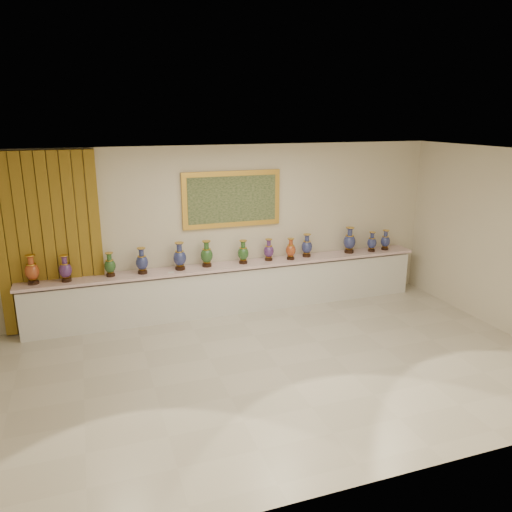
{
  "coord_description": "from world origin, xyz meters",
  "views": [
    {
      "loc": [
        -2.43,
        -6.02,
        3.49
      ],
      "look_at": [
        0.24,
        1.7,
        1.18
      ],
      "focal_mm": 35.0,
      "sensor_mm": 36.0,
      "label": 1
    }
  ],
  "objects": [
    {
      "name": "counter",
      "position": [
        0.0,
        2.27,
        0.44
      ],
      "size": [
        7.28,
        0.48,
        0.9
      ],
      "color": "white",
      "rests_on": "ground"
    },
    {
      "name": "vase_12",
      "position": [
        3.16,
        2.23,
        1.08
      ],
      "size": [
        0.23,
        0.23,
        0.4
      ],
      "rotation": [
        0.0,
        0.0,
        0.28
      ],
      "color": "black",
      "rests_on": "counter"
    },
    {
      "name": "vase_7",
      "position": [
        0.69,
        2.28,
        1.08
      ],
      "size": [
        0.25,
        0.25,
        0.41
      ],
      "rotation": [
        0.0,
        0.0,
        0.41
      ],
      "color": "black",
      "rests_on": "counter"
    },
    {
      "name": "vase_4",
      "position": [
        -0.97,
        2.25,
        1.12
      ],
      "size": [
        0.29,
        0.29,
        0.49
      ],
      "rotation": [
        0.0,
        0.0,
        0.37
      ],
      "color": "black",
      "rests_on": "counter"
    },
    {
      "name": "vase_1",
      "position": [
        -2.83,
        2.22,
        1.1
      ],
      "size": [
        0.22,
        0.22,
        0.44
      ],
      "rotation": [
        0.0,
        0.0,
        -0.1
      ],
      "color": "black",
      "rests_on": "counter"
    },
    {
      "name": "vase_10",
      "position": [
        2.37,
        2.27,
        1.13
      ],
      "size": [
        0.25,
        0.25,
        0.5
      ],
      "rotation": [
        0.0,
        0.0,
        0.07
      ],
      "color": "black",
      "rests_on": "counter"
    },
    {
      "name": "vase_9",
      "position": [
        1.46,
        2.28,
        1.1
      ],
      "size": [
        0.25,
        0.25,
        0.44
      ],
      "rotation": [
        0.0,
        0.0,
        0.24
      ],
      "color": "black",
      "rests_on": "counter"
    },
    {
      "name": "vase_8",
      "position": [
        1.1,
        2.21,
        1.08
      ],
      "size": [
        0.24,
        0.24,
        0.4
      ],
      "rotation": [
        0.0,
        0.0,
        0.41
      ],
      "color": "black",
      "rests_on": "counter"
    },
    {
      "name": "label_card",
      "position": [
        -1.15,
        2.13,
        0.9
      ],
      "size": [
        0.1,
        0.06,
        0.0
      ],
      "primitive_type": "cube",
      "color": "white",
      "rests_on": "counter"
    },
    {
      "name": "vase_11",
      "position": [
        2.83,
        2.21,
        1.08
      ],
      "size": [
        0.18,
        0.18,
        0.39
      ],
      "rotation": [
        0.0,
        0.0,
        -0.01
      ],
      "color": "black",
      "rests_on": "counter"
    },
    {
      "name": "vase_5",
      "position": [
        -0.48,
        2.28,
        1.11
      ],
      "size": [
        0.23,
        0.23,
        0.47
      ],
      "rotation": [
        0.0,
        0.0,
        -0.06
      ],
      "color": "black",
      "rests_on": "counter"
    },
    {
      "name": "vase_3",
      "position": [
        -1.61,
        2.24,
        1.1
      ],
      "size": [
        0.25,
        0.25,
        0.45
      ],
      "rotation": [
        0.0,
        0.0,
        0.22
      ],
      "color": "black",
      "rests_on": "counter"
    },
    {
      "name": "room",
      "position": [
        -2.54,
        2.44,
        1.59
      ],
      "size": [
        8.0,
        8.0,
        8.0
      ],
      "color": "beige",
      "rests_on": "ground"
    },
    {
      "name": "vase_2",
      "position": [
        -2.13,
        2.27,
        1.08
      ],
      "size": [
        0.24,
        0.24,
        0.41
      ],
      "rotation": [
        0.0,
        0.0,
        -0.3
      ],
      "color": "black",
      "rests_on": "counter"
    },
    {
      "name": "vase_6",
      "position": [
        0.19,
        2.25,
        1.09
      ],
      "size": [
        0.21,
        0.21,
        0.43
      ],
      "rotation": [
        0.0,
        0.0,
        0.05
      ],
      "color": "black",
      "rests_on": "counter"
    },
    {
      "name": "vase_0",
      "position": [
        -3.32,
        2.26,
        1.11
      ],
      "size": [
        0.25,
        0.25,
        0.48
      ],
      "rotation": [
        0.0,
        0.0,
        0.15
      ],
      "color": "black",
      "rests_on": "counter"
    },
    {
      "name": "ground",
      "position": [
        0.0,
        0.0,
        0.0
      ],
      "size": [
        8.0,
        8.0,
        0.0
      ],
      "primitive_type": "plane",
      "color": "beige",
      "rests_on": "ground"
    }
  ]
}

